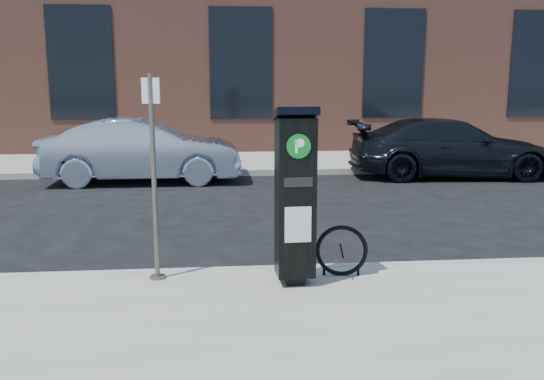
{
  "coord_description": "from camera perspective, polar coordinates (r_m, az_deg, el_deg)",
  "views": [
    {
      "loc": [
        -0.75,
        -6.83,
        2.41
      ],
      "look_at": [
        -0.07,
        0.5,
        1.03
      ],
      "focal_mm": 38.0,
      "sensor_mm": 36.0,
      "label": 1
    }
  ],
  "objects": [
    {
      "name": "sidewalk_far",
      "position": [
        20.97,
        -3.25,
        4.23
      ],
      "size": [
        60.0,
        12.0,
        0.15
      ],
      "primitive_type": "cube",
      "color": "gray",
      "rests_on": "ground"
    },
    {
      "name": "building",
      "position": [
        23.9,
        -3.63,
        14.79
      ],
      "size": [
        28.0,
        10.05,
        8.25
      ],
      "color": "brown",
      "rests_on": "ground"
    },
    {
      "name": "curb_near",
      "position": [
        7.24,
        0.91,
        -8.18
      ],
      "size": [
        60.0,
        0.12,
        0.16
      ],
      "primitive_type": "cube",
      "color": "#9E9B93",
      "rests_on": "ground"
    },
    {
      "name": "car_dark",
      "position": [
        15.51,
        17.25,
        4.01
      ],
      "size": [
        5.29,
        2.47,
        1.5
      ],
      "primitive_type": "imported",
      "rotation": [
        0.0,
        0.0,
        1.5
      ],
      "color": "black",
      "rests_on": "ground"
    },
    {
      "name": "sign_pole",
      "position": [
        6.66,
        -11.61,
        1.0
      ],
      "size": [
        0.21,
        0.19,
        2.36
      ],
      "rotation": [
        0.0,
        0.0,
        -0.26
      ],
      "color": "#4E4945",
      "rests_on": "sidewalk_near"
    },
    {
      "name": "ground",
      "position": [
        7.28,
        0.9,
        -8.69
      ],
      "size": [
        120.0,
        120.0,
        0.0
      ],
      "primitive_type": "plane",
      "color": "black",
      "rests_on": "ground"
    },
    {
      "name": "car_silver",
      "position": [
        14.31,
        -12.69,
        3.82
      ],
      "size": [
        4.73,
        1.69,
        1.55
      ],
      "primitive_type": "imported",
      "rotation": [
        0.0,
        0.0,
        1.58
      ],
      "color": "#93A2BB",
      "rests_on": "ground"
    },
    {
      "name": "bike_rack",
      "position": [
        6.87,
        6.91,
        -6.01
      ],
      "size": [
        0.62,
        0.14,
        0.62
      ],
      "rotation": [
        0.0,
        0.0,
        -0.15
      ],
      "color": "black",
      "rests_on": "sidewalk_near"
    },
    {
      "name": "curb_far",
      "position": [
        15.05,
        -2.4,
        1.71
      ],
      "size": [
        60.0,
        0.12,
        0.16
      ],
      "primitive_type": "cube",
      "color": "#9E9B93",
      "rests_on": "ground"
    },
    {
      "name": "parking_kiosk",
      "position": [
        6.39,
        2.32,
        -0.47
      ],
      "size": [
        0.48,
        0.43,
        2.01
      ],
      "rotation": [
        0.0,
        0.0,
        0.04
      ],
      "color": "black",
      "rests_on": "sidewalk_near"
    }
  ]
}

